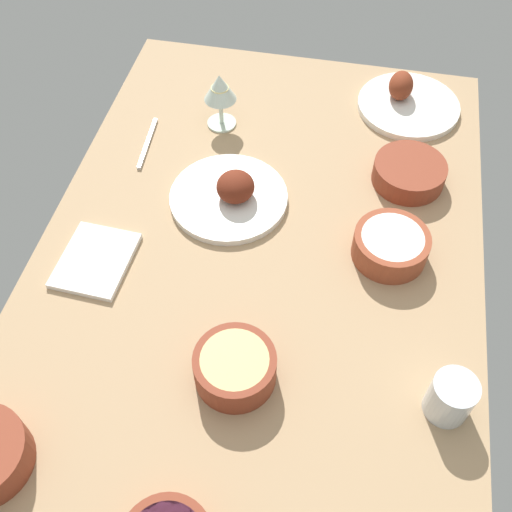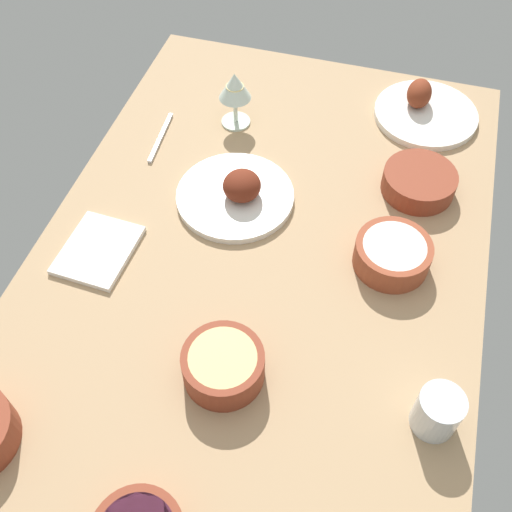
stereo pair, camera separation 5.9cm
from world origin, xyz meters
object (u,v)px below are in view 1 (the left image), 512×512
Objects in this scene: folded_napkin at (96,260)px; water_tumbler at (451,397)px; bowl_potatoes at (409,172)px; wine_glass at (220,90)px; plate_center_main at (407,101)px; fork_loose at (148,143)px; bowl_cream at (391,245)px; bowl_pasta at (235,367)px; plate_far_side at (231,195)px.

water_tumbler is at bearing 75.64° from folded_napkin.
wine_glass is (-10.52, -45.06, 7.20)cm from bowl_potatoes.
plate_center_main is 64.29cm from fork_loose.
bowl_pasta reaches higher than bowl_cream.
plate_center_main is 79.59cm from water_tumbler.
bowl_pasta is at bearing 27.54° from fork_loose.
bowl_cream is (8.22, 34.59, 1.34)cm from plate_far_side.
bowl_cream is at bearing 52.63° from wine_glass.
water_tumbler reaches higher than plate_far_side.
bowl_cream is (47.70, -1.05, 1.48)cm from plate_center_main.
wine_glass is 83.52cm from water_tumbler.
fork_loose is at bearing -66.21° from plate_center_main.
wine_glass reaches higher than water_tumbler.
plate_far_side is at bearing -130.43° from water_tumbler.
wine_glass is at bearing -139.63° from water_tumbler.
water_tumbler is at bearing 7.64° from plate_center_main.
plate_far_side is at bearing 17.83° from wine_glass.
wine_glass reaches higher than plate_far_side.
folded_napkin is (13.46, -57.47, -2.57)cm from bowl_cream.
bowl_pasta is (80.08, -25.58, 1.81)cm from plate_center_main.
wine_glass reaches higher than plate_center_main.
folded_napkin is at bearing -104.36° from water_tumbler.
wine_glass reaches higher than bowl_cream.
water_tumbler reaches higher than bowl_pasta.
wine_glass is 49.13cm from folded_napkin.
bowl_potatoes is at bearing 3.66° from plate_center_main.
folded_napkin is (21.68, -22.88, -1.23)cm from plate_far_side.
plate_center_main is 25.95cm from bowl_potatoes.
water_tumbler reaches higher than folded_napkin.
bowl_potatoes is at bearing 76.86° from wine_glass.
water_tumbler is (-1.24, 36.15, 0.80)cm from bowl_pasta.
wine_glass is 20.98cm from fork_loose.
water_tumbler is (52.97, 8.92, 1.57)cm from bowl_potatoes.
bowl_pasta is (40.61, 10.06, 1.66)cm from plate_far_side.
plate_far_side is 1.83× the size of wine_glass.
bowl_cream is 59.08cm from folded_napkin.
wine_glass is at bearing -162.17° from plate_far_side.
plate_far_side reaches higher than bowl_cream.
water_tumbler is at bearing 91.96° from bowl_pasta.
bowl_potatoes is 1.14× the size of wine_glass.
bowl_potatoes is (-21.82, 2.71, -0.44)cm from bowl_cream.
bowl_cream is 0.89× the size of fork_loose.
bowl_pasta is at bearing -17.71° from plate_center_main.
water_tumbler is 71.42cm from folded_napkin.
bowl_cream is at bearing 103.18° from folded_napkin.
plate_far_side is 2.98× the size of water_tumbler.
folded_napkin is (61.16, -58.52, -1.09)cm from plate_center_main.
plate_far_side is 41.87cm from bowl_pasta.
bowl_potatoes is 60.52cm from fork_loose.
plate_center_main is 1.50× the size of folded_napkin.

